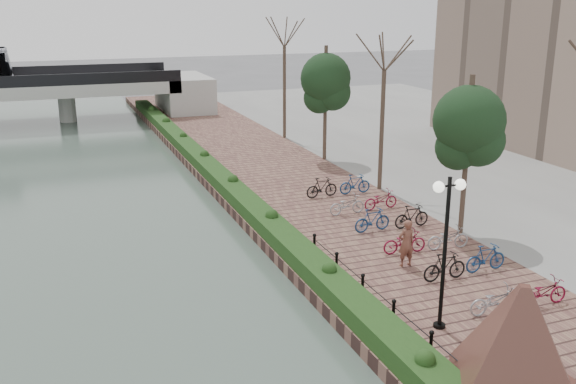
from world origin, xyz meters
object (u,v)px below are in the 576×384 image
granite_monument (519,344)px  motorcycle (517,357)px  lamppost (447,220)px  pedestrian (406,243)px

granite_monument → motorcycle: bearing=47.1°
lamppost → pedestrian: lamppost is taller
motorcycle → granite_monument: bearing=-120.3°
lamppost → pedestrian: bearing=71.8°
pedestrian → lamppost: bearing=71.4°
granite_monument → lamppost: 4.17m
granite_monument → pedestrian: size_ratio=2.78×
granite_monument → motorcycle: size_ratio=2.77×
pedestrian → granite_monument: bearing=76.7°
lamppost → motorcycle: 4.04m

